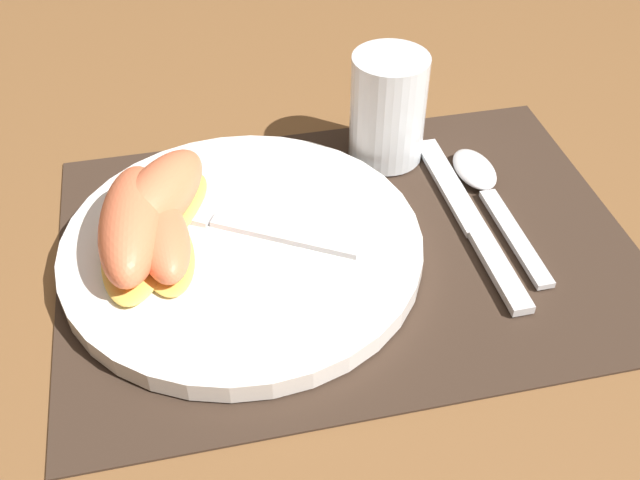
% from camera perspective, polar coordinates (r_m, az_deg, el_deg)
% --- Properties ---
extents(ground_plane, '(3.00, 3.00, 0.00)m').
position_cam_1_polar(ground_plane, '(0.59, 2.10, -0.54)').
color(ground_plane, brown).
extents(placemat, '(0.45, 0.32, 0.00)m').
position_cam_1_polar(placemat, '(0.59, 2.10, -0.40)').
color(placemat, '#38281E').
rests_on(placemat, ground_plane).
extents(plate, '(0.28, 0.28, 0.02)m').
position_cam_1_polar(plate, '(0.58, -5.93, -0.52)').
color(plate, white).
rests_on(plate, placemat).
extents(juice_glass, '(0.07, 0.07, 0.10)m').
position_cam_1_polar(juice_glass, '(0.66, 5.16, 9.54)').
color(juice_glass, silver).
rests_on(juice_glass, placemat).
extents(knife, '(0.02, 0.22, 0.01)m').
position_cam_1_polar(knife, '(0.62, 11.42, 1.43)').
color(knife, silver).
rests_on(knife, placemat).
extents(spoon, '(0.03, 0.17, 0.01)m').
position_cam_1_polar(spoon, '(0.65, 12.42, 4.05)').
color(spoon, silver).
rests_on(spoon, placemat).
extents(fork, '(0.17, 0.11, 0.00)m').
position_cam_1_polar(fork, '(0.59, -7.46, 1.70)').
color(fork, silver).
rests_on(fork, plate).
extents(citrus_wedge_0, '(0.11, 0.13, 0.05)m').
position_cam_1_polar(citrus_wedge_0, '(0.59, -12.32, 2.80)').
color(citrus_wedge_0, '#F7C656').
rests_on(citrus_wedge_0, plate).
extents(citrus_wedge_1, '(0.07, 0.14, 0.05)m').
position_cam_1_polar(citrus_wedge_1, '(0.57, -14.05, 0.97)').
color(citrus_wedge_1, '#F7C656').
rests_on(citrus_wedge_1, plate).
extents(citrus_wedge_2, '(0.05, 0.10, 0.03)m').
position_cam_1_polar(citrus_wedge_2, '(0.56, -11.81, -0.36)').
color(citrus_wedge_2, '#F7C656').
rests_on(citrus_wedge_2, plate).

